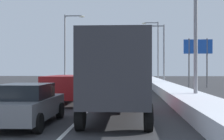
{
  "coord_description": "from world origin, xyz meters",
  "views": [
    {
      "loc": [
        2.06,
        -4.58,
        2.04
      ],
      "look_at": [
        -0.45,
        39.18,
        1.94
      ],
      "focal_mm": 50.07,
      "sensor_mm": 36.0,
      "label": 1
    }
  ],
  "objects_px": {
    "sedan_silver_right_lane_fourth": "(124,81)",
    "sedan_gray_center_lane_nearest": "(26,104)",
    "suv_red_center_lane_second": "(67,87)",
    "street_lamp_right_mid": "(161,49)",
    "sedan_navy_center_lane_fifth": "(99,80)",
    "box_truck_right_lane_nearest": "(117,73)",
    "roadside_sign_right": "(198,52)",
    "suv_charcoal_right_lane_third": "(125,81)",
    "street_lamp_left_mid": "(68,43)",
    "sedan_tan_right_lane_second": "(122,88)",
    "sedan_white_center_lane_third": "(85,85)",
    "sedan_green_center_lane_fourth": "(94,82)",
    "suv_black_right_lane_fifth": "(127,77)",
    "traffic_light_gantry": "(125,55)",
    "street_lamp_right_far": "(156,47)",
    "street_lamp_right_near": "(189,16)"
  },
  "relations": [
    {
      "from": "sedan_navy_center_lane_fifth",
      "to": "street_lamp_left_mid",
      "type": "xyz_separation_m",
      "value": [
        -4.4,
        3.16,
        4.61
      ]
    },
    {
      "from": "street_lamp_right_mid",
      "to": "sedan_green_center_lane_fourth",
      "type": "bearing_deg",
      "value": -133.26
    },
    {
      "from": "suv_charcoal_right_lane_third",
      "to": "street_lamp_left_mid",
      "type": "relative_size",
      "value": 0.54
    },
    {
      "from": "sedan_white_center_lane_third",
      "to": "sedan_green_center_lane_fourth",
      "type": "height_order",
      "value": "same"
    },
    {
      "from": "suv_red_center_lane_second",
      "to": "street_lamp_left_mid",
      "type": "height_order",
      "value": "street_lamp_left_mid"
    },
    {
      "from": "street_lamp_left_mid",
      "to": "suv_red_center_lane_second",
      "type": "bearing_deg",
      "value": -78.73
    },
    {
      "from": "traffic_light_gantry",
      "to": "street_lamp_right_near",
      "type": "height_order",
      "value": "street_lamp_right_near"
    },
    {
      "from": "street_lamp_right_far",
      "to": "sedan_silver_right_lane_fourth",
      "type": "bearing_deg",
      "value": -106.73
    },
    {
      "from": "sedan_green_center_lane_fourth",
      "to": "sedan_gray_center_lane_nearest",
      "type": "bearing_deg",
      "value": -90.76
    },
    {
      "from": "sedan_tan_right_lane_second",
      "to": "sedan_gray_center_lane_nearest",
      "type": "distance_m",
      "value": 10.64
    },
    {
      "from": "suv_black_right_lane_fifth",
      "to": "sedan_gray_center_lane_nearest",
      "type": "height_order",
      "value": "suv_black_right_lane_fifth"
    },
    {
      "from": "sedan_tan_right_lane_second",
      "to": "sedan_white_center_lane_third",
      "type": "xyz_separation_m",
      "value": [
        -3.0,
        3.22,
        0.0
      ]
    },
    {
      "from": "suv_black_right_lane_fifth",
      "to": "roadside_sign_right",
      "type": "xyz_separation_m",
      "value": [
        8.09,
        -4.82,
        3.0
      ]
    },
    {
      "from": "sedan_silver_right_lane_fourth",
      "to": "street_lamp_right_near",
      "type": "bearing_deg",
      "value": -76.2
    },
    {
      "from": "sedan_green_center_lane_fourth",
      "to": "street_lamp_right_mid",
      "type": "xyz_separation_m",
      "value": [
        7.33,
        7.79,
        3.78
      ]
    },
    {
      "from": "street_lamp_right_near",
      "to": "street_lamp_left_mid",
      "type": "height_order",
      "value": "street_lamp_left_mid"
    },
    {
      "from": "sedan_silver_right_lane_fourth",
      "to": "sedan_gray_center_lane_nearest",
      "type": "distance_m",
      "value": 22.56
    },
    {
      "from": "street_lamp_right_far",
      "to": "roadside_sign_right",
      "type": "xyz_separation_m",
      "value": [
        3.57,
        -13.51,
        -1.55
      ]
    },
    {
      "from": "sedan_navy_center_lane_fifth",
      "to": "street_lamp_right_mid",
      "type": "relative_size",
      "value": 0.6
    },
    {
      "from": "street_lamp_left_mid",
      "to": "sedan_navy_center_lane_fifth",
      "type": "bearing_deg",
      "value": -35.69
    },
    {
      "from": "street_lamp_left_mid",
      "to": "traffic_light_gantry",
      "type": "bearing_deg",
      "value": 67.21
    },
    {
      "from": "sedan_silver_right_lane_fourth",
      "to": "traffic_light_gantry",
      "type": "xyz_separation_m",
      "value": [
        -0.3,
        23.36,
        3.96
      ]
    },
    {
      "from": "sedan_tan_right_lane_second",
      "to": "street_lamp_left_mid",
      "type": "relative_size",
      "value": 0.5
    },
    {
      "from": "suv_red_center_lane_second",
      "to": "street_lamp_right_far",
      "type": "bearing_deg",
      "value": 75.84
    },
    {
      "from": "box_truck_right_lane_nearest",
      "to": "traffic_light_gantry",
      "type": "height_order",
      "value": "traffic_light_gantry"
    },
    {
      "from": "box_truck_right_lane_nearest",
      "to": "sedan_white_center_lane_third",
      "type": "height_order",
      "value": "box_truck_right_lane_nearest"
    },
    {
      "from": "suv_red_center_lane_second",
      "to": "street_lamp_right_mid",
      "type": "height_order",
      "value": "street_lamp_right_mid"
    },
    {
      "from": "sedan_white_center_lane_third",
      "to": "street_lamp_right_far",
      "type": "relative_size",
      "value": 0.47
    },
    {
      "from": "street_lamp_left_mid",
      "to": "box_truck_right_lane_nearest",
      "type": "bearing_deg",
      "value": -74.53
    },
    {
      "from": "sedan_silver_right_lane_fourth",
      "to": "sedan_gray_center_lane_nearest",
      "type": "height_order",
      "value": "same"
    },
    {
      "from": "sedan_white_center_lane_third",
      "to": "sedan_gray_center_lane_nearest",
      "type": "bearing_deg",
      "value": -91.01
    },
    {
      "from": "suv_charcoal_right_lane_third",
      "to": "street_lamp_left_mid",
      "type": "distance_m",
      "value": 15.04
    },
    {
      "from": "traffic_light_gantry",
      "to": "street_lamp_left_mid",
      "type": "distance_m",
      "value": 18.51
    },
    {
      "from": "box_truck_right_lane_nearest",
      "to": "street_lamp_right_mid",
      "type": "distance_m",
      "value": 26.41
    },
    {
      "from": "sedan_tan_right_lane_second",
      "to": "street_lamp_left_mid",
      "type": "bearing_deg",
      "value": 112.02
    },
    {
      "from": "box_truck_right_lane_nearest",
      "to": "roadside_sign_right",
      "type": "relative_size",
      "value": 1.31
    },
    {
      "from": "traffic_light_gantry",
      "to": "suv_red_center_lane_second",
      "type": "bearing_deg",
      "value": -94.19
    },
    {
      "from": "traffic_light_gantry",
      "to": "roadside_sign_right",
      "type": "xyz_separation_m",
      "value": [
        8.53,
        -21.35,
        -0.71
      ]
    },
    {
      "from": "street_lamp_right_mid",
      "to": "traffic_light_gantry",
      "type": "bearing_deg",
      "value": 104.33
    },
    {
      "from": "suv_charcoal_right_lane_third",
      "to": "sedan_navy_center_lane_fifth",
      "type": "height_order",
      "value": "suv_charcoal_right_lane_third"
    },
    {
      "from": "sedan_gray_center_lane_nearest",
      "to": "street_lamp_left_mid",
      "type": "relative_size",
      "value": 0.5
    },
    {
      "from": "suv_black_right_lane_fifth",
      "to": "sedan_green_center_lane_fourth",
      "type": "bearing_deg",
      "value": -107.92
    },
    {
      "from": "sedan_tan_right_lane_second",
      "to": "suv_charcoal_right_lane_third",
      "type": "height_order",
      "value": "suv_charcoal_right_lane_third"
    },
    {
      "from": "sedan_silver_right_lane_fourth",
      "to": "traffic_light_gantry",
      "type": "bearing_deg",
      "value": 90.73
    },
    {
      "from": "suv_red_center_lane_second",
      "to": "sedan_navy_center_lane_fifth",
      "type": "height_order",
      "value": "suv_red_center_lane_second"
    },
    {
      "from": "suv_charcoal_right_lane_third",
      "to": "street_lamp_right_near",
      "type": "height_order",
      "value": "street_lamp_right_near"
    },
    {
      "from": "suv_black_right_lane_fifth",
      "to": "traffic_light_gantry",
      "type": "xyz_separation_m",
      "value": [
        -0.44,
        16.53,
        3.71
      ]
    },
    {
      "from": "sedan_tan_right_lane_second",
      "to": "street_lamp_left_mid",
      "type": "xyz_separation_m",
      "value": [
        -7.48,
        18.5,
        4.61
      ]
    },
    {
      "from": "sedan_white_center_lane_third",
      "to": "roadside_sign_right",
      "type": "distance_m",
      "value": 16.03
    },
    {
      "from": "sedan_silver_right_lane_fourth",
      "to": "sedan_navy_center_lane_fifth",
      "type": "distance_m",
      "value": 4.39
    }
  ]
}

